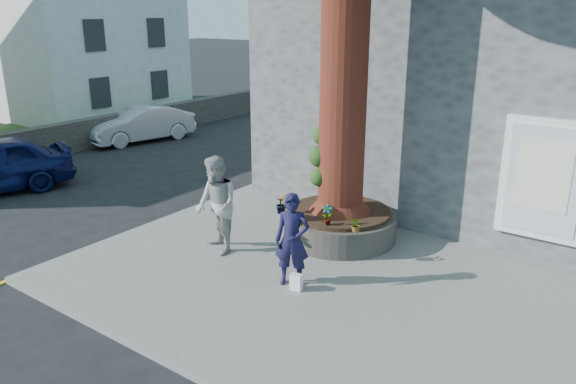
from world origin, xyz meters
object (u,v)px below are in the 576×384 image
Objects in this scene: man at (292,240)px; woman at (216,205)px; planter at (339,224)px; car_silver at (141,124)px.

woman is at bearing 147.31° from man.
planter is 0.60× the size of car_silver.
man is at bearing -14.65° from car_silver.
woman reaches higher than man.
car_silver is at bearing 126.17° from man.
woman is at bearing -127.92° from planter.
woman reaches higher than planter.
planter is 11.25m from car_silver.
planter is 1.22× the size of woman.
car_silver is (-10.60, 3.76, 0.21)m from planter.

